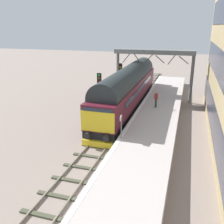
# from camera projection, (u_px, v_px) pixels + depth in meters

# --- Properties ---
(ground_plane) EXTENTS (140.00, 140.00, 0.00)m
(ground_plane) POSITION_uv_depth(u_px,v_px,m) (110.00, 132.00, 22.01)
(ground_plane) COLOR gray
(ground_plane) RESTS_ON ground
(track_main) EXTENTS (2.50, 60.00, 0.15)m
(track_main) POSITION_uv_depth(u_px,v_px,m) (110.00, 131.00, 21.99)
(track_main) COLOR gray
(track_main) RESTS_ON ground
(station_platform) EXTENTS (4.00, 44.00, 1.01)m
(station_platform) POSITION_uv_depth(u_px,v_px,m) (151.00, 131.00, 20.86)
(station_platform) COLOR #BAB0AC
(station_platform) RESTS_ON ground
(diesel_locomotive) EXTENTS (2.74, 19.76, 4.68)m
(diesel_locomotive) POSITION_uv_depth(u_px,v_px,m) (128.00, 87.00, 27.28)
(diesel_locomotive) COLOR black
(diesel_locomotive) RESTS_ON ground
(signal_post_mid) EXTENTS (0.44, 0.22, 4.46)m
(signal_post_mid) POSITION_uv_depth(u_px,v_px,m) (99.00, 89.00, 24.80)
(signal_post_mid) COLOR gray
(signal_post_mid) RESTS_ON ground
(signal_post_far) EXTENTS (0.44, 0.22, 4.34)m
(signal_post_far) POSITION_uv_depth(u_px,v_px,m) (120.00, 76.00, 31.97)
(signal_post_far) COLOR gray
(signal_post_far) RESTS_ON ground
(platform_number_sign) EXTENTS (0.10, 0.44, 1.76)m
(platform_number_sign) POSITION_uv_depth(u_px,v_px,m) (121.00, 123.00, 17.97)
(platform_number_sign) COLOR slate
(platform_number_sign) RESTS_ON station_platform
(waiting_passenger) EXTENTS (0.41, 0.50, 1.64)m
(waiting_passenger) POSITION_uv_depth(u_px,v_px,m) (156.00, 98.00, 25.06)
(waiting_passenger) COLOR #253530
(waiting_passenger) RESTS_ON station_platform
(overhead_footbridge) EXTENTS (9.30, 2.00, 6.15)m
(overhead_footbridge) POSITION_uv_depth(u_px,v_px,m) (154.00, 55.00, 29.71)
(overhead_footbridge) COLOR slate
(overhead_footbridge) RESTS_ON ground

